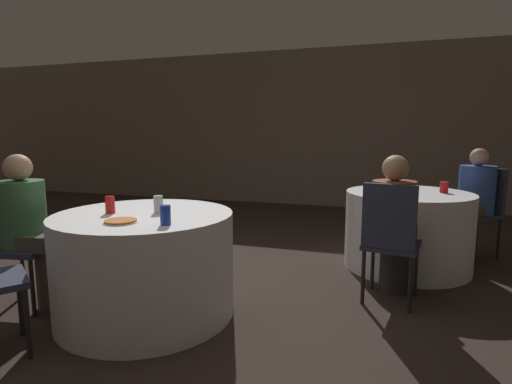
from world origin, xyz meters
The scene contains 16 objects.
ground_plane centered at (0.00, 0.00, 0.00)m, with size 16.00×16.00×0.00m, color #332621.
wall_back centered at (0.00, 4.79, 1.40)m, with size 16.00×0.06×2.80m.
table_near centered at (-0.22, -0.08, 0.37)m, with size 1.26×1.26×0.75m.
table_far centered at (1.64, 1.59, 0.37)m, with size 1.19×1.19×0.75m.
chair_near_west centered at (-1.25, -0.25, 0.57)m, with size 0.46×0.46×0.95m.
chair_far_northeast centered at (2.42, 2.24, 0.57)m, with size 0.56×0.56×0.95m.
chair_far_south centered at (1.46, 0.60, 0.57)m, with size 0.47×0.47×0.95m.
person_blue_shirt centered at (2.29, 2.13, 0.59)m, with size 0.49×0.48×1.16m.
person_floral_shirt centered at (1.49, 0.77, 0.58)m, with size 0.36×0.50×1.15m.
person_green_jacket centered at (-1.09, -0.22, 0.59)m, with size 0.50×0.37×1.16m.
pizza_plate_near centered at (-0.19, -0.38, 0.75)m, with size 0.22×0.22×0.02m.
soda_can_silver centered at (-0.14, -0.02, 0.81)m, with size 0.07×0.07×0.12m.
soda_can_red centered at (-0.45, -0.14, 0.81)m, with size 0.07×0.07×0.12m.
soda_can_blue centered at (0.11, -0.35, 0.81)m, with size 0.07×0.07×0.12m.
bottle_far centered at (1.46, 1.16, 0.86)m, with size 0.09×0.09×0.24m.
cup_far centered at (1.95, 1.66, 0.80)m, with size 0.08×0.08×0.10m.
Camera 1 is at (1.37, -2.48, 1.30)m, focal length 28.00 mm.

